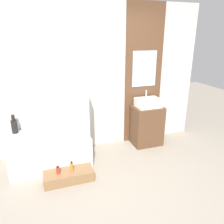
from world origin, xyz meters
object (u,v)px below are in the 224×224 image
object	(u,v)px
sink	(148,103)
vase_tall_dark	(14,126)
vase_round_light	(26,128)
bottle_soap_primary	(58,170)
bottle_soap_secondary	(72,167)
bathtub	(51,149)
wooden_step_bench	(69,176)

from	to	relation	value
sink	vase_tall_dark	distance (m)	2.36
sink	vase_tall_dark	world-z (taller)	sink
vase_round_light	bottle_soap_primary	size ratio (longest dim) A/B	1.03
bottle_soap_secondary	bathtub	bearing A→B (deg)	114.30
vase_round_light	bottle_soap_primary	distance (m)	1.00
sink	bottle_soap_secondary	world-z (taller)	sink
wooden_step_bench	bottle_soap_secondary	bearing A→B (deg)	0.00
vase_tall_dark	vase_round_light	bearing A→B (deg)	-4.22
bottle_soap_secondary	vase_round_light	bearing A→B (deg)	126.47
bathtub	wooden_step_bench	distance (m)	0.63
vase_tall_dark	bottle_soap_secondary	xyz separation A→B (m)	(0.78, -0.85, -0.41)
wooden_step_bench	vase_round_light	world-z (taller)	vase_round_light
bathtub	bottle_soap_primary	bearing A→B (deg)	-84.02
bottle_soap_primary	wooden_step_bench	bearing A→B (deg)	0.00
vase_tall_dark	bottle_soap_secondary	bearing A→B (deg)	-47.27
sink	bottle_soap_primary	bearing A→B (deg)	-158.09
vase_round_light	vase_tall_dark	bearing A→B (deg)	175.78
vase_tall_dark	bottle_soap_secondary	distance (m)	1.22
vase_tall_dark	sink	bearing A→B (deg)	-3.29
bottle_soap_primary	bathtub	bearing A→B (deg)	95.98
vase_tall_dark	bottle_soap_primary	world-z (taller)	vase_tall_dark
vase_round_light	bottle_soap_primary	bearing A→B (deg)	-63.36
sink	bottle_soap_primary	world-z (taller)	sink
wooden_step_bench	vase_tall_dark	xyz separation A→B (m)	(-0.73, 0.85, 0.56)
sink	bottle_soap_secondary	xyz separation A→B (m)	(-1.57, -0.71, -0.62)
wooden_step_bench	vase_tall_dark	world-z (taller)	vase_tall_dark
vase_round_light	sink	bearing A→B (deg)	-3.22
sink	vase_round_light	size ratio (longest dim) A/B	3.70
vase_round_light	bottle_soap_secondary	world-z (taller)	vase_round_light
bathtub	bottle_soap_secondary	size ratio (longest dim) A/B	7.93
bottle_soap_primary	vase_round_light	bearing A→B (deg)	116.64
sink	vase_round_light	xyz separation A→B (m)	(-2.19, 0.12, -0.27)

